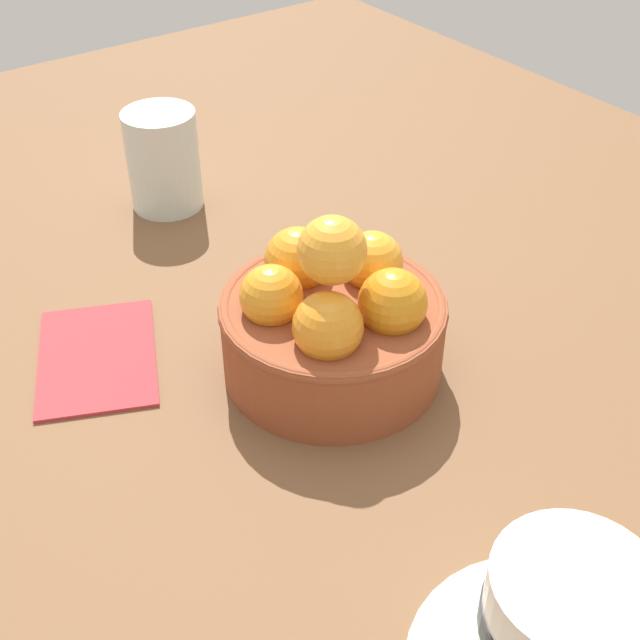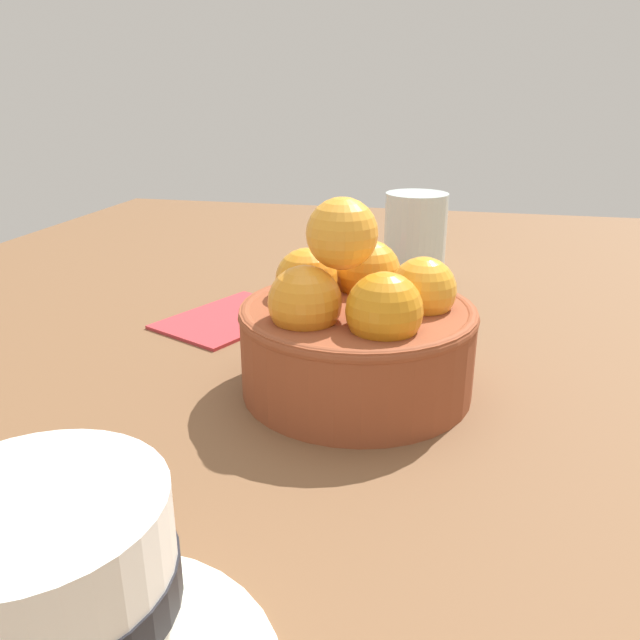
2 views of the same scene
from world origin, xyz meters
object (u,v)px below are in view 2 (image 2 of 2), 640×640
at_px(water_glass, 415,236).
at_px(folded_napkin, 231,316).
at_px(terracotta_bowl, 357,329).
at_px(coffee_cup, 53,620).

relative_size(water_glass, folded_napkin, 0.75).
height_order(terracotta_bowl, coffee_cup, terracotta_bowl).
height_order(water_glass, folded_napkin, water_glass).
relative_size(terracotta_bowl, water_glass, 1.72).
xyz_separation_m(coffee_cup, folded_napkin, (0.38, 0.08, -0.04)).
bearing_deg(coffee_cup, water_glass, -7.54).
bearing_deg(water_glass, folded_napkin, 138.59).
xyz_separation_m(terracotta_bowl, coffee_cup, (-0.26, 0.06, -0.01)).
height_order(terracotta_bowl, folded_napkin, terracotta_bowl).
bearing_deg(folded_napkin, coffee_cup, -167.90).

